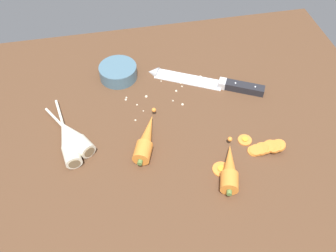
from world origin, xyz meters
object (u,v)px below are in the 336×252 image
Objects in this scene: whole_carrot at (146,139)px; whole_carrot_second at (230,169)px; parsnip_front at (74,136)px; carrot_slice_stray_mid at (245,140)px; carrot_slice_stray_near at (221,169)px; chefs_knife at (203,81)px; parsnip_mid_left at (68,140)px; prep_bowl at (118,72)px; carrot_slice_stack at (266,148)px.

whole_carrot_second is at bearing -35.44° from whole_carrot.
parsnip_front is 5.31× the size of carrot_slice_stray_mid.
whole_carrot_second is 4.49× the size of carrot_slice_stray_mid.
parsnip_front is 4.38× the size of carrot_slice_stray_near.
whole_carrot_second is (-2.04, -32.08, 1.45)cm from chefs_knife.
chefs_knife is 42.17cm from parsnip_mid_left.
carrot_slice_stray_near is (-3.40, -30.68, -0.29)cm from chefs_knife.
chefs_knife is at bearing 86.36° from whole_carrot_second.
prep_bowl reaches higher than carrot_slice_stray_mid.
chefs_knife is at bearing -16.68° from prep_bowl.
prep_bowl is at bearing 133.55° from carrot_slice_stray_mid.
whole_carrot is at bearing 171.44° from carrot_slice_stray_mid.
parsnip_mid_left is at bearing 169.92° from whole_carrot.
chefs_knife is at bearing 44.67° from whole_carrot.
whole_carrot reaches higher than carrot_slice_stray_mid.
carrot_slice_stray_near is at bearing -96.33° from chefs_knife.
carrot_slice_stray_mid is 0.32× the size of prep_bowl.
parsnip_front is at bearing 165.18° from carrot_slice_stack.
parsnip_mid_left reaches higher than chefs_knife.
carrot_slice_stack is 2.60× the size of carrot_slice_stray_mid.
parsnip_front is 0.80× the size of parsnip_mid_left.
parsnip_mid_left is (-36.92, 16.00, -0.12)cm from whole_carrot_second.
parsnip_front and prep_bowl have the same top height.
chefs_knife is at bearing 21.93° from parsnip_front.
carrot_slice_stray_mid is at bearing -8.56° from whole_carrot.
carrot_slice_stray_near is at bearing -22.32° from parsnip_mid_left.
whole_carrot is (-19.72, -19.50, 1.45)cm from chefs_knife.
whole_carrot is 1.10× the size of whole_carrot_second.
carrot_slice_stray_near is at bearing 134.20° from whole_carrot_second.
prep_bowl reaches higher than carrot_slice_stray_near.
whole_carrot and whole_carrot_second have the same top height.
parsnip_mid_left is (-38.96, -16.08, 1.33)cm from chefs_knife.
prep_bowl is at bearing 56.89° from parsnip_mid_left.
carrot_slice_stack is (9.00, -27.30, 0.46)cm from chefs_knife.
carrot_slice_stack is at bearing 15.22° from carrot_slice_stray_near.
whole_carrot is at bearing 144.56° from whole_carrot_second.
prep_bowl is (13.53, 22.17, 0.17)cm from parsnip_front.
whole_carrot_second is 12.07cm from carrot_slice_stack.
carrot_slice_stack is at bearing -13.17° from parsnip_mid_left.
carrot_slice_stray_mid is (44.00, -7.14, -1.62)cm from parsnip_mid_left.
prep_bowl is at bearing 163.32° from chefs_knife.
whole_carrot_second reaches higher than parsnip_front.
whole_carrot reaches higher than carrot_slice_stray_near.
whole_carrot_second is 0.85× the size of parsnip_front.
chefs_knife is at bearing 83.67° from carrot_slice_stray_near.
whole_carrot_second is (17.68, -12.58, 0.00)cm from whole_carrot.
chefs_knife is 1.72× the size of parsnip_front.
whole_carrot_second is at bearing -128.64° from carrot_slice_stray_mid.
parsnip_mid_left is at bearing -157.57° from chefs_knife.
whole_carrot is at bearing 164.79° from carrot_slice_stack.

